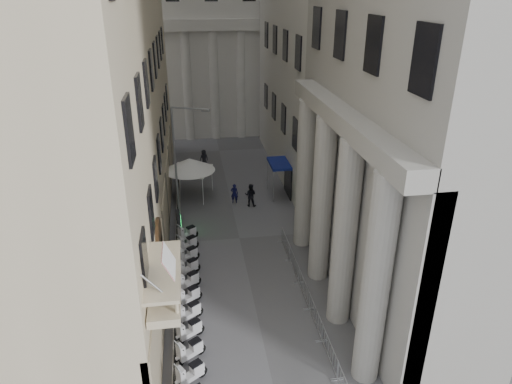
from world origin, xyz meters
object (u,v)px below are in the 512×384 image
info_kiosk (179,223)px  pedestrian_a (234,193)px  street_lamp (179,155)px  security_tent (185,163)px  pedestrian_b (250,195)px

info_kiosk → pedestrian_a: info_kiosk is taller
street_lamp → security_tent: bearing=109.0°
pedestrian_a → pedestrian_b: bearing=160.4°
street_lamp → pedestrian_a: street_lamp is taller
security_tent → pedestrian_a: size_ratio=2.52×
security_tent → street_lamp: 5.44m
street_lamp → pedestrian_b: bearing=40.1°
security_tent → pedestrian_a: bearing=-31.4°
security_tent → street_lamp: (-0.26, -4.87, 2.41)m
security_tent → pedestrian_a: security_tent is taller
info_kiosk → pedestrian_b: size_ratio=0.95×
street_lamp → pedestrian_a: bearing=53.3°
street_lamp → info_kiosk: street_lamp is taller
security_tent → info_kiosk: (-0.59, -7.05, -1.93)m
street_lamp → pedestrian_a: 6.56m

